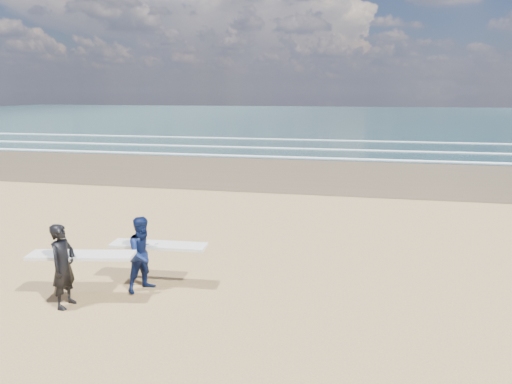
# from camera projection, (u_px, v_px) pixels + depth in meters

# --- Properties ---
(ocean) EXTENTS (220.00, 100.00, 0.02)m
(ocean) POSITION_uv_depth(u_px,v_px,m) (441.00, 118.00, 73.79)
(ocean) COLOR #193438
(ocean) RESTS_ON ground
(surfer_near) EXTENTS (2.26, 1.13, 1.77)m
(surfer_near) POSITION_uv_depth(u_px,v_px,m) (66.00, 264.00, 9.35)
(surfer_near) COLOR black
(surfer_near) RESTS_ON ground
(surfer_far) EXTENTS (2.23, 1.19, 1.70)m
(surfer_far) POSITION_uv_depth(u_px,v_px,m) (145.00, 253.00, 10.13)
(surfer_far) COLOR #0B163E
(surfer_far) RESTS_ON ground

